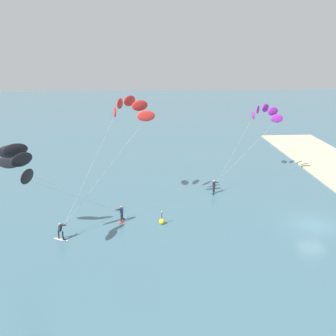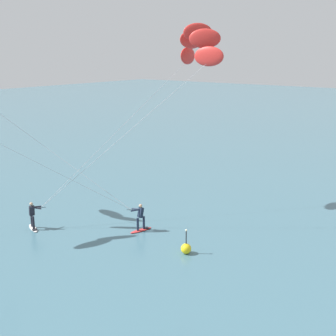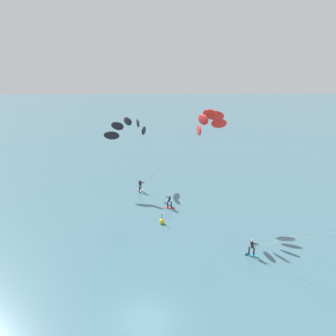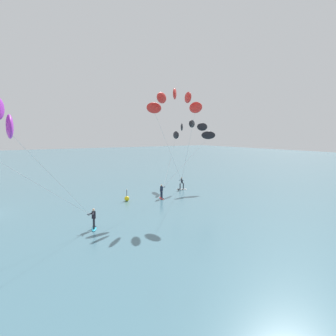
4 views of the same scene
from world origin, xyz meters
The scene contains 5 objects.
ground_plane centered at (0.00, 0.00, 0.00)m, with size 240.00×240.00×0.00m, color #426B7A.
kitesurfer_nearshore centered at (16.01, 0.89, 8.15)m, with size 9.64×10.08×9.66m.
kitesurfer_mid_water centered at (-2.87, 26.72, 7.82)m, with size 9.20×10.92×9.44m.
kitesurfer_far_out centered at (6.22, 18.09, 10.41)m, with size 10.72×9.71×12.06m.
marker_buoy centered at (1.30, 14.86, 0.30)m, with size 0.56×0.56×1.38m.
Camera 1 is at (-36.45, 16.86, 17.28)m, focal length 44.44 mm.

